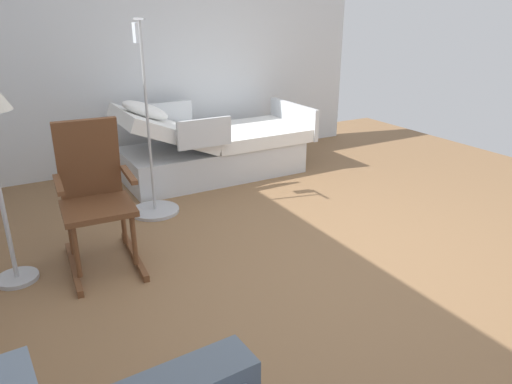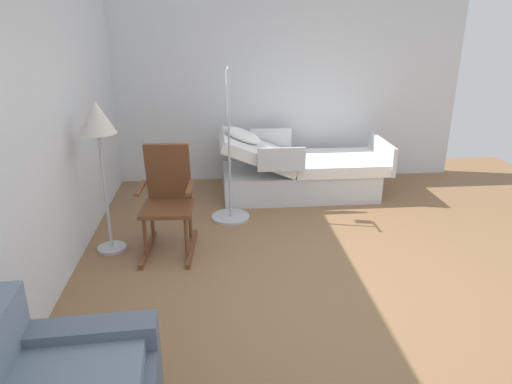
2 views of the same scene
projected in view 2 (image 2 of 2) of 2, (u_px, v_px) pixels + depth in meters
ground_plane at (333, 284)px, 4.05m from camera, size 7.31×7.31×0.00m
back_wall at (25, 138)px, 3.38m from camera, size 6.05×0.10×2.70m
side_wall at (286, 82)px, 6.36m from camera, size 0.10×4.81×2.70m
hospital_bed at (299, 173)px, 6.02m from camera, size 1.05×2.11×0.96m
rocking_chair at (168, 201)px, 4.53m from camera, size 0.79×0.53×1.05m
floor_lamp at (98, 128)px, 4.23m from camera, size 0.34×0.34×1.48m
iv_pole at (230, 198)px, 5.31m from camera, size 0.44×0.44×1.69m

